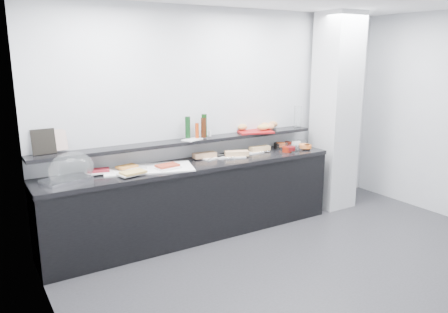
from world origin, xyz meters
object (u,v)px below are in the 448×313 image
sandwich_plate_mid (231,157)px  framed_print (43,142)px  bread_tray (255,131)px  cloche_base (66,180)px  condiment_tray (192,139)px  carafe (298,117)px

sandwich_plate_mid → framed_print: (-2.11, 0.24, 0.37)m
framed_print → bread_tray: bearing=-3.6°
cloche_base → condiment_tray: bearing=-12.3°
sandwich_plate_mid → condiment_tray: (-0.48, 0.12, 0.25)m
framed_print → condiment_tray: framed_print is taller
cloche_base → bread_tray: 2.45m
framed_print → condiment_tray: size_ratio=1.09×
framed_print → condiment_tray: (1.63, -0.13, -0.12)m
carafe → cloche_base: bearing=-176.9°
framed_print → bread_tray: (2.57, -0.09, -0.12)m
bread_tray → carafe: carafe is taller
framed_print → carafe: 3.29m
cloche_base → carafe: carafe is taller
cloche_base → bread_tray: bearing=-13.6°
cloche_base → carafe: (3.16, 0.17, 0.38)m
framed_print → bread_tray: 2.57m
condiment_tray → bread_tray: bearing=-21.8°
carafe → framed_print: bearing=178.3°
sandwich_plate_mid → cloche_base: bearing=-159.0°
cloche_base → sandwich_plate_mid: size_ratio=1.25×
condiment_tray → carafe: bearing=-23.0°
cloche_base → carafe: size_ratio=1.46×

